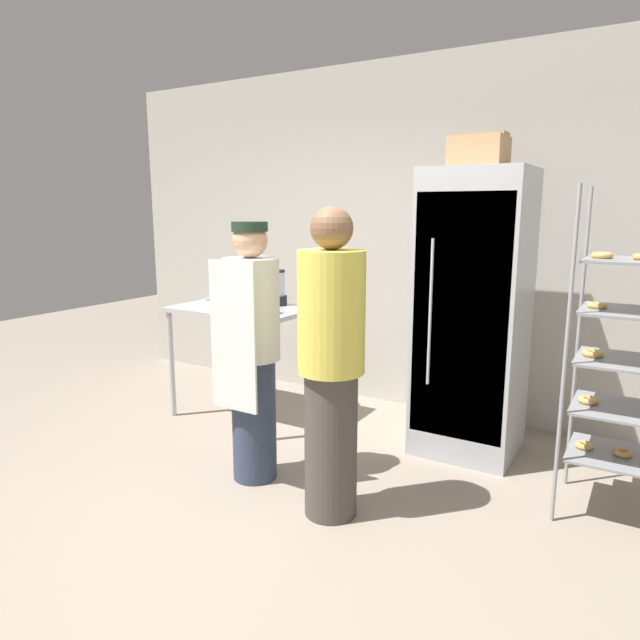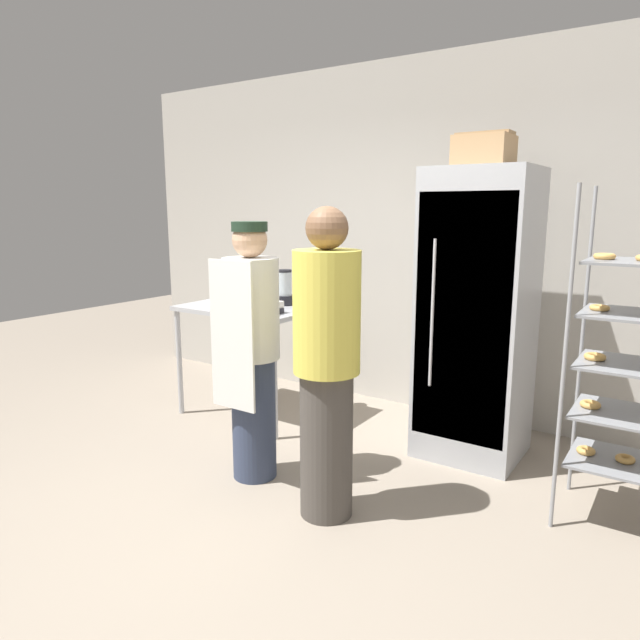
# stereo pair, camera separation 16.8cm
# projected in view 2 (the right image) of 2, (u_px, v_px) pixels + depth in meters

# --- Properties ---
(ground_plane) EXTENTS (14.00, 14.00, 0.00)m
(ground_plane) POSITION_uv_depth(u_px,v_px,m) (260.00, 532.00, 3.07)
(ground_plane) COLOR gray
(back_wall) EXTENTS (6.40, 0.12, 2.92)m
(back_wall) POSITION_uv_depth(u_px,v_px,m) (439.00, 239.00, 4.72)
(back_wall) COLOR #B7B2A8
(back_wall) RESTS_ON ground_plane
(refrigerator) EXTENTS (0.68, 0.67, 1.98)m
(refrigerator) POSITION_uv_depth(u_px,v_px,m) (477.00, 316.00, 3.89)
(refrigerator) COLOR #ADAFB5
(refrigerator) RESTS_ON ground_plane
(baking_rack) EXTENTS (0.63, 0.53, 1.84)m
(baking_rack) POSITION_uv_depth(u_px,v_px,m) (636.00, 365.00, 2.99)
(baking_rack) COLOR #93969B
(baking_rack) RESTS_ON ground_plane
(prep_counter) EXTENTS (1.09, 0.69, 0.93)m
(prep_counter) POSITION_uv_depth(u_px,v_px,m) (248.00, 320.00, 4.68)
(prep_counter) COLOR #ADAFB5
(prep_counter) RESTS_ON ground_plane
(donut_box) EXTENTS (0.24, 0.24, 0.28)m
(donut_box) POSITION_uv_depth(u_px,v_px,m) (227.00, 300.00, 4.71)
(donut_box) COLOR white
(donut_box) RESTS_ON prep_counter
(blender_pitcher) EXTENTS (0.15, 0.15, 0.29)m
(blender_pitcher) POSITION_uv_depth(u_px,v_px,m) (285.00, 289.00, 4.71)
(blender_pitcher) COLOR black
(blender_pitcher) RESTS_ON prep_counter
(binder_stack) EXTENTS (0.30, 0.24, 0.09)m
(binder_stack) POSITION_uv_depth(u_px,v_px,m) (260.00, 307.00, 4.35)
(binder_stack) COLOR #232328
(binder_stack) RESTS_ON prep_counter
(cardboard_storage_box) EXTENTS (0.36, 0.32, 0.23)m
(cardboard_storage_box) POSITION_uv_depth(u_px,v_px,m) (484.00, 151.00, 3.76)
(cardboard_storage_box) COLOR tan
(cardboard_storage_box) RESTS_ON refrigerator
(person_baker) EXTENTS (0.35, 0.36, 1.64)m
(person_baker) POSITION_uv_depth(u_px,v_px,m) (252.00, 349.00, 3.56)
(person_baker) COLOR #333D56
(person_baker) RESTS_ON ground_plane
(person_customer) EXTENTS (0.37, 0.37, 1.73)m
(person_customer) POSITION_uv_depth(u_px,v_px,m) (327.00, 364.00, 3.10)
(person_customer) COLOR #47423D
(person_customer) RESTS_ON ground_plane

